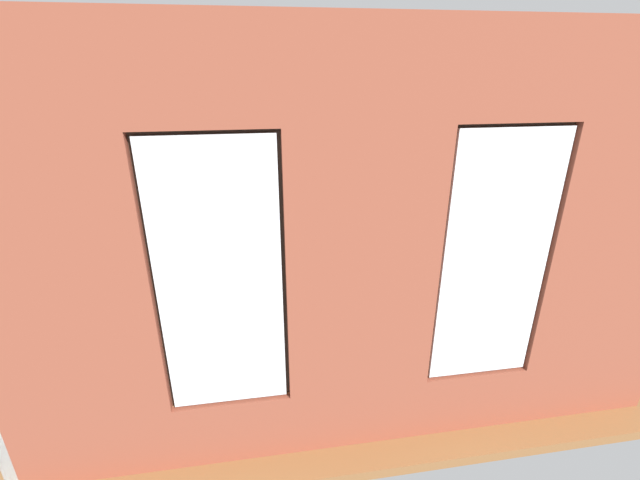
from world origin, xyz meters
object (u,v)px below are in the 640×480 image
object	(u,v)px
remote_gray	(287,269)
potted_plant_beside_window_right	(160,354)
table_plant_small	(320,259)
media_console	(132,292)
couch_by_window	(302,368)
potted_plant_corner_far_left	(562,322)
papasan_chair	(264,239)
candle_jar	(301,259)
potted_plant_by_left_couch	(408,240)
cup_ceramic	(335,256)
potted_plant_near_tv	(155,312)
couch_left	(469,278)
potted_plant_mid_room_small	(332,252)
remote_silver	(313,264)
tv_flatscreen	(124,252)
coffee_table	(313,268)

from	to	relation	value
remote_gray	potted_plant_beside_window_right	world-z (taller)	potted_plant_beside_window_right
table_plant_small	media_console	distance (m)	2.73
couch_by_window	potted_plant_corner_far_left	distance (m)	2.85
papasan_chair	table_plant_small	bearing A→B (deg)	122.37
candle_jar	potted_plant_by_left_couch	world-z (taller)	candle_jar
remote_gray	cup_ceramic	bearing A→B (deg)	74.10
couch_by_window	potted_plant_near_tv	xyz separation A→B (m)	(1.62, -1.04, 0.20)
candle_jar	potted_plant_corner_far_left	distance (m)	3.50
candle_jar	potted_plant_beside_window_right	distance (m)	2.89
cup_ceramic	table_plant_small	xyz separation A→B (m)	(0.27, 0.24, 0.07)
cup_ceramic	candle_jar	bearing A→B (deg)	3.96
couch_left	remote_gray	distance (m)	2.68
cup_ceramic	potted_plant_mid_room_small	xyz separation A→B (m)	(-0.07, -0.64, -0.22)
potted_plant_near_tv	potted_plant_beside_window_right	world-z (taller)	potted_plant_beside_window_right
remote_silver	papasan_chair	distance (m)	1.31
tv_flatscreen	potted_plant_mid_room_small	size ratio (longest dim) A/B	2.67
media_console	potted_plant_mid_room_small	world-z (taller)	media_console
coffee_table	media_console	distance (m)	2.62
couch_left	papasan_chair	distance (m)	3.38
couch_by_window	couch_left	size ratio (longest dim) A/B	0.87
remote_silver	potted_plant_mid_room_small	size ratio (longest dim) A/B	0.38
couch_left	remote_silver	world-z (taller)	couch_left
papasan_chair	potted_plant_near_tv	xyz separation A→B (m)	(1.38, 2.28, 0.08)
table_plant_small	tv_flatscreen	size ratio (longest dim) A/B	0.20
table_plant_small	remote_gray	bearing A→B (deg)	0.00
potted_plant_by_left_couch	potted_plant_near_tv	distance (m)	4.39
potted_plant_near_tv	remote_gray	bearing A→B (deg)	-147.77
couch_left	remote_silver	distance (m)	2.31
potted_plant_beside_window_right	coffee_table	bearing A→B (deg)	-127.87
media_console	remote_gray	bearing A→B (deg)	178.81
table_plant_small	potted_plant_by_left_couch	distance (m)	2.00
candle_jar	potted_plant_near_tv	size ratio (longest dim) A/B	0.13
media_console	potted_plant_beside_window_right	size ratio (longest dim) A/B	0.98
remote_silver	potted_plant_mid_room_small	distance (m)	0.90
cup_ceramic	candle_jar	size ratio (longest dim) A/B	0.94
potted_plant_corner_far_left	candle_jar	bearing A→B (deg)	-43.14
remote_gray	potted_plant_mid_room_small	bearing A→B (deg)	103.06
potted_plant_corner_far_left	potted_plant_beside_window_right	bearing A→B (deg)	-0.18
remote_gray	media_console	world-z (taller)	media_console
cup_ceramic	remote_gray	world-z (taller)	cup_ceramic
table_plant_small	potted_plant_near_tv	size ratio (longest dim) A/B	0.28
table_plant_small	remote_gray	size ratio (longest dim) A/B	1.39
remote_silver	cup_ceramic	bearing A→B (deg)	179.03
couch_left	table_plant_small	xyz separation A→B (m)	(2.13, -0.48, 0.24)
remote_gray	potted_plant_near_tv	distance (m)	1.96
cup_ceramic	potted_plant_corner_far_left	bearing A→B (deg)	129.76
candle_jar	remote_gray	xyz separation A→B (m)	(0.23, 0.20, -0.05)
couch_left	media_console	bearing A→B (deg)	-97.36
candle_jar	remote_gray	world-z (taller)	candle_jar
potted_plant_by_left_couch	potted_plant_mid_room_small	distance (m)	1.40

